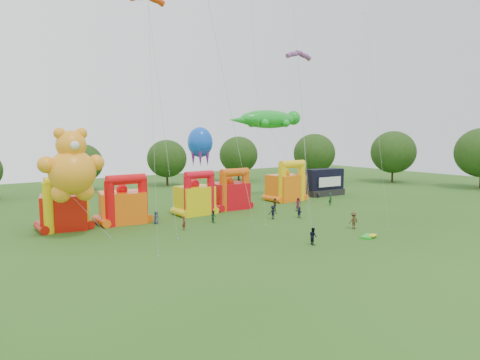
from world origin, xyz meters
TOP-DOWN VIEW (x-y plane):
  - ground at (0.00, 0.00)m, footprint 160.00×160.00m
  - tree_ring at (-1.21, 0.63)m, footprint 126.64×128.77m
  - bouncy_castle_0 at (-19.47, 26.73)m, footprint 5.65×4.90m
  - bouncy_castle_1 at (-12.67, 26.27)m, footprint 6.05×5.23m
  - bouncy_castle_2 at (-2.69, 25.91)m, footprint 4.71×3.82m
  - bouncy_castle_3 at (3.59, 26.80)m, footprint 5.32×4.40m
  - bouncy_castle_4 at (15.48, 27.79)m, footprint 5.87×4.92m
  - stage_trailer at (24.76, 28.26)m, footprint 7.42×3.35m
  - teddy_bear_kite at (-19.39, 21.51)m, footprint 6.68×4.74m
  - gecko_kite at (15.45, 29.05)m, footprint 14.76×9.46m
  - octopus_kite at (1.76, 29.99)m, footprint 3.77×7.80m
  - parafoil_kites at (5.84, 16.92)m, footprint 27.96×11.15m
  - diamond_kites at (-0.95, 12.53)m, footprint 30.39×15.90m
  - folded_kite_bundle at (5.88, 3.93)m, footprint 2.21×1.56m
  - spectator_0 at (-9.61, 23.48)m, footprint 0.84×0.64m
  - spectator_1 at (-8.43, 18.48)m, footprint 0.48×0.65m
  - spectator_2 at (-3.50, 20.01)m, footprint 0.58×0.75m
  - spectator_3 at (3.85, 17.38)m, footprint 1.27×0.92m
  - spectator_4 at (7.97, 21.86)m, footprint 0.94×1.14m
  - spectator_5 at (7.18, 16.04)m, footprint 0.61×1.46m
  - spectator_6 at (11.64, 20.95)m, footprint 0.95×0.79m
  - spectator_7 at (17.79, 20.35)m, footprint 0.74×0.83m
  - spectator_8 at (-0.97, 5.36)m, footprint 0.85×0.98m
  - spectator_9 at (7.85, 7.64)m, footprint 1.34×0.84m

SIDE VIEW (x-z plane):
  - ground at x=0.00m, z-range 0.00..0.00m
  - folded_kite_bundle at x=5.88m, z-range -0.02..0.29m
  - spectator_5 at x=7.18m, z-range 0.00..1.53m
  - spectator_2 at x=-3.50m, z-range 0.00..1.54m
  - spectator_0 at x=-9.61m, z-range 0.00..1.54m
  - spectator_1 at x=-8.43m, z-range 0.00..1.66m
  - spectator_6 at x=11.64m, z-range 0.00..1.66m
  - spectator_8 at x=-0.97m, z-range 0.00..1.73m
  - spectator_3 at x=3.85m, z-range 0.00..1.77m
  - spectator_4 at x=7.97m, z-range 0.00..1.83m
  - spectator_7 at x=17.79m, z-range 0.00..1.92m
  - spectator_9 at x=7.85m, z-range 0.00..1.98m
  - stage_trailer at x=24.76m, z-range -0.09..4.66m
  - bouncy_castle_3 at x=3.59m, z-range -0.72..5.30m
  - bouncy_castle_2 at x=-2.69m, z-range -0.71..5.33m
  - bouncy_castle_1 at x=-12.67m, z-range -0.74..5.39m
  - bouncy_castle_0 at x=-19.47m, z-range -0.75..5.53m
  - bouncy_castle_4 at x=15.48m, z-range -0.81..5.86m
  - tree_ring at x=-1.21m, z-range 0.22..12.30m
  - octopus_kite at x=1.76m, z-range 0.32..12.35m
  - teddy_bear_kite at x=-19.39m, z-range 0.74..12.47m
  - gecko_kite at x=15.45m, z-range 1.12..16.07m
  - parafoil_kites at x=5.84m, z-range -1.81..25.40m
  - diamond_kites at x=-0.95m, z-range -3.63..33.99m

